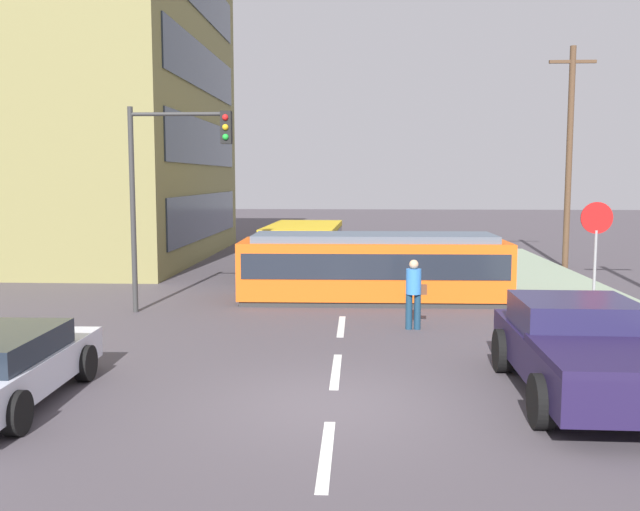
{
  "coord_description": "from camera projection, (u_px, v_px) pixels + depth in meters",
  "views": [
    {
      "loc": [
        0.41,
        -10.89,
        3.6
      ],
      "look_at": [
        -0.64,
        8.23,
        1.48
      ],
      "focal_mm": 39.71,
      "sensor_mm": 36.0,
      "label": 1
    }
  ],
  "objects": [
    {
      "name": "lane_stripe_2",
      "position": [
        341.0,
        326.0,
        17.18
      ],
      "size": [
        0.16,
        2.4,
        0.01
      ],
      "primitive_type": "cube",
      "color": "silver",
      "rests_on": "ground"
    },
    {
      "name": "city_bus",
      "position": [
        304.0,
        246.0,
        26.07
      ],
      "size": [
        2.7,
        5.74,
        1.88
      ],
      "color": "gold",
      "rests_on": "ground"
    },
    {
      "name": "lane_stripe_0",
      "position": [
        326.0,
        454.0,
        9.24
      ],
      "size": [
        0.16,
        2.4,
        0.01
      ],
      "primitive_type": "cube",
      "color": "silver",
      "rests_on": "ground"
    },
    {
      "name": "lane_stripe_3",
      "position": [
        348.0,
        273.0,
        26.8
      ],
      "size": [
        0.16,
        2.4,
        0.01
      ],
      "primitive_type": "cube",
      "color": "silver",
      "rests_on": "ground"
    },
    {
      "name": "sidewalk_curb_right",
      "position": [
        627.0,
        327.0,
        16.8
      ],
      "size": [
        3.2,
        36.0,
        0.14
      ],
      "primitive_type": "cube",
      "color": "gray",
      "rests_on": "ground"
    },
    {
      "name": "lane_stripe_1",
      "position": [
        336.0,
        371.0,
        13.21
      ],
      "size": [
        0.16,
        2.4,
        0.01
      ],
      "primitive_type": "cube",
      "color": "silver",
      "rests_on": "ground"
    },
    {
      "name": "utility_pole_mid",
      "position": [
        569.0,
        154.0,
        27.75
      ],
      "size": [
        1.8,
        0.24,
        8.67
      ],
      "color": "brown",
      "rests_on": "ground"
    },
    {
      "name": "corner_building",
      "position": [
        21.0,
        77.0,
        31.21
      ],
      "size": [
        16.37,
        15.34,
        16.0
      ],
      "color": "olive",
      "rests_on": "ground"
    },
    {
      "name": "pedestrian_crossing",
      "position": [
        414.0,
        290.0,
        16.75
      ],
      "size": [
        0.5,
        0.36,
        1.67
      ],
      "color": "navy",
      "rests_on": "ground"
    },
    {
      "name": "pickup_truck_parked",
      "position": [
        582.0,
        350.0,
        11.56
      ],
      "size": [
        2.34,
        5.03,
        1.55
      ],
      "color": "#20173C",
      "rests_on": "ground"
    },
    {
      "name": "streetcar_tram",
      "position": [
        373.0,
        266.0,
        20.69
      ],
      "size": [
        7.78,
        2.67,
        1.97
      ],
      "color": "#E25513",
      "rests_on": "ground"
    },
    {
      "name": "lane_stripe_4",
      "position": [
        350.0,
        256.0,
        32.75
      ],
      "size": [
        0.16,
        2.4,
        0.01
      ],
      "primitive_type": "cube",
      "color": "silver",
      "rests_on": "ground"
    },
    {
      "name": "traffic_light_mast",
      "position": [
        170.0,
        171.0,
        18.54
      ],
      "size": [
        2.74,
        0.33,
        5.44
      ],
      "color": "#333333",
      "rests_on": "ground"
    },
    {
      "name": "stop_sign",
      "position": [
        596.0,
        236.0,
        16.96
      ],
      "size": [
        0.76,
        0.07,
        2.88
      ],
      "color": "gray",
      "rests_on": "sidewalk_curb_right"
    },
    {
      "name": "ground_plane",
      "position": [
        345.0,
        298.0,
        21.15
      ],
      "size": [
        120.0,
        120.0,
        0.0
      ],
      "primitive_type": "plane",
      "color": "#494349"
    }
  ]
}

